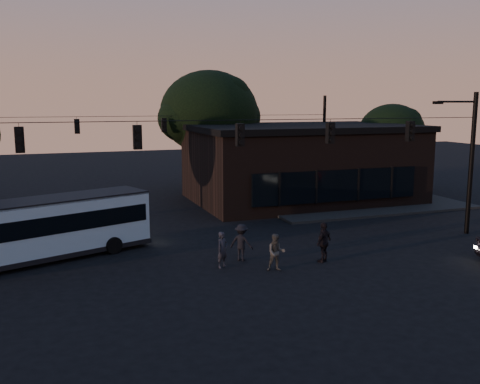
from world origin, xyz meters
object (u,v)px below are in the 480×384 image
object	(u,v)px
pedestrian_c	(324,242)
bus	(41,226)
pedestrian_d	(242,242)
pedestrian_a	(223,250)
pedestrian_b	(276,252)
building	(301,163)

from	to	relation	value
pedestrian_c	bus	bearing A→B (deg)	-52.13
pedestrian_c	pedestrian_d	distance (m)	3.63
bus	pedestrian_a	size ratio (longest dim) A/B	6.42
pedestrian_b	pedestrian_d	size ratio (longest dim) A/B	0.95
bus	pedestrian_d	size ratio (longest dim) A/B	6.05
building	pedestrian_c	xyz separation A→B (m)	(-5.81, -14.00, -1.81)
building	pedestrian_a	distance (m)	16.84
pedestrian_a	pedestrian_d	distance (m)	1.32
bus	pedestrian_d	xyz separation A→B (m)	(8.35, -3.03, -0.72)
building	pedestrian_a	world-z (taller)	building
pedestrian_b	pedestrian_c	size ratio (longest dim) A/B	0.87
pedestrian_b	pedestrian_c	xyz separation A→B (m)	(2.46, 0.41, 0.11)
bus	building	bearing A→B (deg)	7.91
building	bus	bearing A→B (deg)	-151.47
bus	pedestrian_d	world-z (taller)	bus
pedestrian_a	bus	bearing A→B (deg)	124.19
pedestrian_d	bus	bearing A→B (deg)	21.20
pedestrian_a	pedestrian_c	size ratio (longest dim) A/B	0.86
bus	pedestrian_c	distance (m)	12.52
pedestrian_c	pedestrian_d	bearing A→B (deg)	-54.98
bus	pedestrian_c	bearing A→B (deg)	-41.73
building	pedestrian_c	distance (m)	15.27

